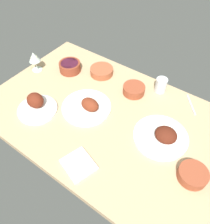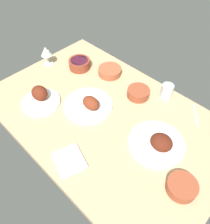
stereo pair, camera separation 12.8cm
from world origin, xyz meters
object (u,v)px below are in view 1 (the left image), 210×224
at_px(bowl_soup, 134,89).
at_px(bowl_onions, 70,66).
at_px(fork_loose, 191,105).
at_px(water_tumbler, 161,85).
at_px(plate_far_side, 36,105).
at_px(bowl_cream, 102,71).
at_px(bowl_potatoes, 193,175).
at_px(wine_glass, 34,58).
at_px(plate_near_viewer, 163,136).
at_px(plate_center_main, 88,106).
at_px(folded_napkin, 79,164).

bearing_deg(bowl_soup, bowl_onions, 7.89).
distance_m(bowl_onions, fork_loose, 0.83).
bearing_deg(water_tumbler, bowl_onions, 16.74).
relative_size(plate_far_side, bowl_cream, 1.48).
xyz_separation_m(bowl_soup, bowl_cream, (0.27, -0.03, -0.00)).
xyz_separation_m(plate_far_side, bowl_onions, (0.08, -0.38, 0.00)).
xyz_separation_m(bowl_potatoes, fork_loose, (0.17, -0.44, -0.02)).
bearing_deg(plate_far_side, wine_glass, -42.88).
bearing_deg(plate_far_side, plate_near_viewer, -161.27).
bearing_deg(plate_near_viewer, bowl_potatoes, 150.68).
distance_m(plate_far_side, plate_center_main, 0.30).
bearing_deg(bowl_soup, wine_glass, 16.27).
xyz_separation_m(wine_glass, water_tumbler, (-0.79, -0.31, -0.05)).
bearing_deg(bowl_potatoes, plate_center_main, -4.73).
height_order(plate_far_side, bowl_potatoes, plate_far_side).
height_order(plate_near_viewer, bowl_cream, plate_near_viewer).
relative_size(bowl_potatoes, wine_glass, 0.98).
height_order(wine_glass, fork_loose, wine_glass).
bearing_deg(bowl_cream, water_tumbler, -168.41).
relative_size(bowl_cream, wine_glass, 1.11).
bearing_deg(fork_loose, wine_glass, -111.39).
relative_size(bowl_cream, fork_loose, 0.96).
bearing_deg(folded_napkin, bowl_soup, -85.59).
bearing_deg(folded_napkin, plate_near_viewer, -124.45).
bearing_deg(folded_napkin, fork_loose, -112.61).
distance_m(plate_far_side, water_tumbler, 0.76).
bearing_deg(bowl_onions, water_tumbler, -163.26).
bearing_deg(plate_near_viewer, bowl_onions, -10.94).
height_order(water_tumbler, fork_loose, water_tumbler).
bearing_deg(fork_loose, plate_near_viewer, -44.11).
height_order(bowl_onions, bowl_cream, bowl_onions).
height_order(plate_near_viewer, water_tumbler, water_tumbler).
relative_size(wine_glass, fork_loose, 0.86).
bearing_deg(plate_center_main, plate_near_viewer, -172.13).
relative_size(bowl_onions, bowl_potatoes, 1.07).
xyz_separation_m(bowl_onions, folded_napkin, (-0.52, 0.52, -0.03)).
bearing_deg(wine_glass, bowl_cream, -149.96).
relative_size(bowl_onions, fork_loose, 0.90).
distance_m(plate_center_main, fork_loose, 0.62).
distance_m(bowl_soup, folded_napkin, 0.59).
height_order(plate_near_viewer, fork_loose, plate_near_viewer).
xyz_separation_m(bowl_soup, bowl_potatoes, (-0.51, 0.33, -0.00)).
height_order(plate_far_side, bowl_onions, plate_far_side).
relative_size(plate_far_side, bowl_potatoes, 1.68).
bearing_deg(plate_center_main, fork_loose, -141.49).
height_order(plate_far_side, folded_napkin, plate_far_side).
distance_m(bowl_soup, bowl_cream, 0.27).
distance_m(plate_center_main, plate_near_viewer, 0.45).
xyz_separation_m(plate_center_main, bowl_soup, (-0.15, -0.28, 0.01)).
relative_size(plate_near_viewer, bowl_potatoes, 2.11).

